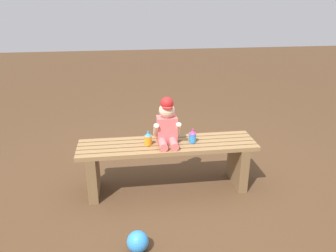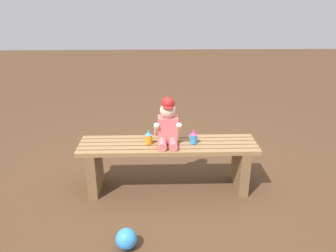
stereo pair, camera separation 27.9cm
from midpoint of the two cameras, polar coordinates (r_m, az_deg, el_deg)
The scene contains 6 objects.
ground_plane at distance 3.12m, azimuth 2.62°, elevation -10.36°, with size 16.00×16.00×0.00m, color #4C331E.
park_bench at distance 2.97m, azimuth 2.71°, elevation -5.55°, with size 1.53×0.37×0.44m.
child_figure at distance 2.85m, azimuth 2.72°, elevation 0.37°, with size 0.23×0.27×0.40m.
sippy_cup_left at distance 2.87m, azimuth -0.52°, elevation -2.03°, with size 0.06×0.06×0.12m.
sippy_cup_right at distance 2.90m, azimuth 7.09°, elevation -1.93°, with size 0.06×0.06×0.12m.
toy_ball at distance 2.44m, azimuth -3.64°, elevation -18.60°, with size 0.15×0.15×0.15m, color #338CE5.
Camera 2 is at (-0.08, -2.65, 1.65)m, focal length 36.12 mm.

